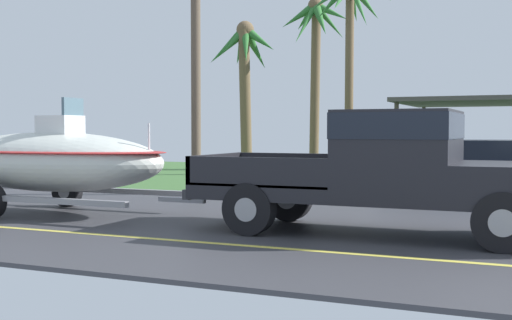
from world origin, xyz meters
The scene contains 8 objects.
ground centered at (0.00, 8.38, -0.01)m, with size 36.00×22.00×0.11m.
pickup_truck_towing centered at (-0.64, -0.05, 1.05)m, with size 5.75×2.03×1.89m.
boat_on_trailer centered at (-7.28, -0.05, 1.01)m, with size 6.09×2.36×2.20m.
parked_sedan_near centered at (0.26, 5.61, 0.67)m, with size 4.69×1.95×1.38m.
palm_tree_near_left centered at (-6.91, 14.97, 5.12)m, with size 2.80×2.88×6.83m.
palm_tree_near_right centered at (-9.28, 13.41, 4.24)m, with size 2.93×2.80×5.83m.
palm_tree_mid centered at (-4.82, 12.42, 5.45)m, with size 3.00×3.27×6.98m.
utility_pole centered at (-6.55, 4.47, 3.78)m, with size 0.24×1.80×7.25m.
Camera 1 is at (1.34, -10.03, 1.59)m, focal length 46.21 mm.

